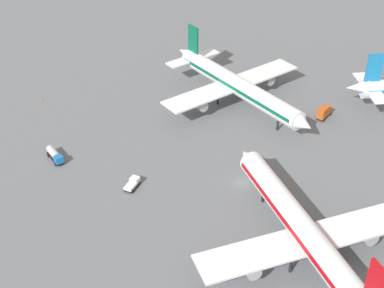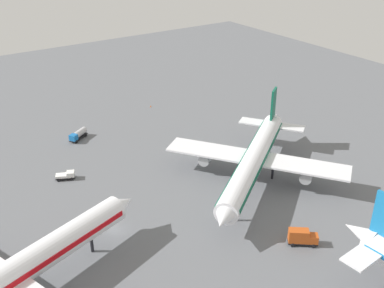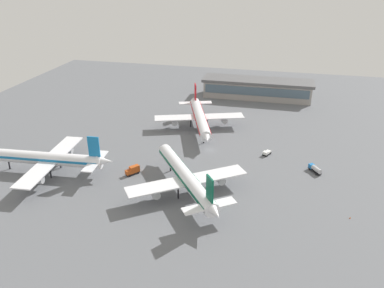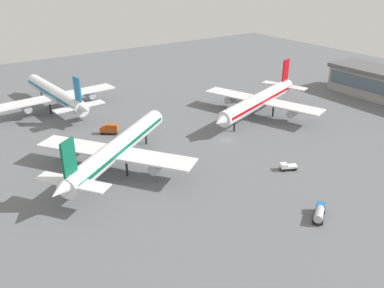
{
  "view_description": "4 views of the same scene",
  "coord_description": "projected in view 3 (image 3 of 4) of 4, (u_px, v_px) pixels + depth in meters",
  "views": [
    {
      "loc": [
        -13.3,
        -96.06,
        76.64
      ],
      "look_at": [
        -11.1,
        8.56,
        5.0
      ],
      "focal_mm": 51.05,
      "sensor_mm": 36.0,
      "label": 1
    },
    {
      "loc": [
        71.22,
        -29.68,
        57.22
      ],
      "look_at": [
        -13.03,
        27.79,
        6.04
      ],
      "focal_mm": 43.2,
      "sensor_mm": 36.0,
      "label": 2
    },
    {
      "loc": [
        -27.36,
        148.64,
        73.57
      ],
      "look_at": [
        6.2,
        6.63,
        5.18
      ],
      "focal_mm": 36.11,
      "sensor_mm": 36.0,
      "label": 3
    },
    {
      "loc": [
        -87.35,
        73.34,
        50.62
      ],
      "look_at": [
        -1.78,
        14.08,
        2.84
      ],
      "focal_mm": 37.67,
      "sensor_mm": 36.0,
      "label": 4
    }
  ],
  "objects": [
    {
      "name": "terminal_building",
      "position": [
        257.0,
        88.0,
        231.25
      ],
      "size": [
        65.1,
        16.88,
        11.12
      ],
      "color": "#9E9993",
      "rests_on": "ground"
    },
    {
      "name": "airplane_taxiing",
      "position": [
        47.0,
        158.0,
        147.52
      ],
      "size": [
        53.91,
        43.33,
        16.4
      ],
      "rotation": [
        0.0,
        0.0,
        0.08
      ],
      "color": "white",
      "rests_on": "ground"
    },
    {
      "name": "airplane_distant",
      "position": [
        200.0,
        117.0,
        186.8
      ],
      "size": [
        43.58,
        53.04,
        16.64
      ],
      "rotation": [
        0.0,
        0.0,
        1.9
      ],
      "color": "white",
      "rests_on": "ground"
    },
    {
      "name": "catering_truck",
      "position": [
        133.0,
        170.0,
        147.91
      ],
      "size": [
        4.97,
        5.57,
        3.3
      ],
      "rotation": [
        0.0,
        0.0,
        0.9
      ],
      "color": "black",
      "rests_on": "ground"
    },
    {
      "name": "fuel_truck",
      "position": [
        315.0,
        169.0,
        149.5
      ],
      "size": [
        5.05,
        6.31,
        2.5
      ],
      "rotation": [
        0.0,
        0.0,
        5.29
      ],
      "color": "black",
      "rests_on": "ground"
    },
    {
      "name": "pushback_tractor",
      "position": [
        267.0,
        153.0,
        163.15
      ],
      "size": [
        3.64,
        4.79,
        1.9
      ],
      "rotation": [
        0.0,
        0.0,
        1.13
      ],
      "color": "black",
      "rests_on": "ground"
    },
    {
      "name": "airplane_at_gate",
      "position": [
        186.0,
        177.0,
        134.6
      ],
      "size": [
        39.36,
        46.56,
        16.49
      ],
      "rotation": [
        0.0,
        0.0,
        5.33
      ],
      "color": "white",
      "rests_on": "ground"
    },
    {
      "name": "safety_cone_near_gate",
      "position": [
        350.0,
        218.0,
        122.66
      ],
      "size": [
        0.44,
        0.44,
        0.6
      ],
      "primitive_type": "cone",
      "color": "#EA590C",
      "rests_on": "ground"
    },
    {
      "name": "ground",
      "position": [
        209.0,
        150.0,
        167.9
      ],
      "size": [
        288.0,
        288.0,
        0.0
      ],
      "primitive_type": "plane",
      "color": "slate"
    }
  ]
}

